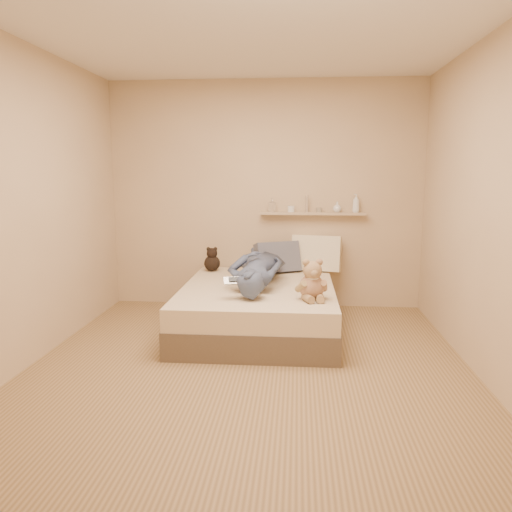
# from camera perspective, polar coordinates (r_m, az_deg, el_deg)

# --- Properties ---
(room) EXTENTS (3.80, 3.80, 3.80)m
(room) POSITION_cam_1_polar(r_m,az_deg,el_deg) (3.92, -0.80, 5.62)
(room) COLOR #997A4F
(room) RESTS_ON ground
(bed) EXTENTS (1.50, 1.90, 0.45)m
(bed) POSITION_cam_1_polar(r_m,az_deg,el_deg) (5.02, 0.27, -5.95)
(bed) COLOR brown
(bed) RESTS_ON floor
(game_console) EXTENTS (0.20, 0.13, 0.07)m
(game_console) POSITION_cam_1_polar(r_m,az_deg,el_deg) (4.43, -2.49, -2.84)
(game_console) COLOR #AAACB0
(game_console) RESTS_ON bed
(teddy_bear) EXTENTS (0.30, 0.30, 0.37)m
(teddy_bear) POSITION_cam_1_polar(r_m,az_deg,el_deg) (4.44, 6.43, -3.07)
(teddy_bear) COLOR #A07557
(teddy_bear) RESTS_ON bed
(dark_plush) EXTENTS (0.18, 0.18, 0.28)m
(dark_plush) POSITION_cam_1_polar(r_m,az_deg,el_deg) (5.70, -5.04, -0.54)
(dark_plush) COLOR black
(dark_plush) RESTS_ON bed
(pillow_cream) EXTENTS (0.58, 0.33, 0.42)m
(pillow_cream) POSITION_cam_1_polar(r_m,az_deg,el_deg) (5.73, 6.91, 0.30)
(pillow_cream) COLOR beige
(pillow_cream) RESTS_ON bed
(pillow_grey) EXTENTS (0.55, 0.43, 0.37)m
(pillow_grey) POSITION_cam_1_polar(r_m,az_deg,el_deg) (5.60, 2.48, -0.18)
(pillow_grey) COLOR #565868
(pillow_grey) RESTS_ON bed
(person) EXTENTS (0.59, 1.48, 0.35)m
(person) POSITION_cam_1_polar(r_m,az_deg,el_deg) (5.01, 0.17, -1.29)
(person) COLOR #3F4664
(person) RESTS_ON bed
(wall_shelf) EXTENTS (1.20, 0.12, 0.03)m
(wall_shelf) POSITION_cam_1_polar(r_m,az_deg,el_deg) (5.76, 6.48, 4.86)
(wall_shelf) COLOR tan
(wall_shelf) RESTS_ON wall_back
(shelf_bottles) EXTENTS (1.05, 0.13, 0.21)m
(shelf_bottles) POSITION_cam_1_polar(r_m,az_deg,el_deg) (5.75, 7.57, 5.74)
(shelf_bottles) COLOR white
(shelf_bottles) RESTS_ON wall_shelf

